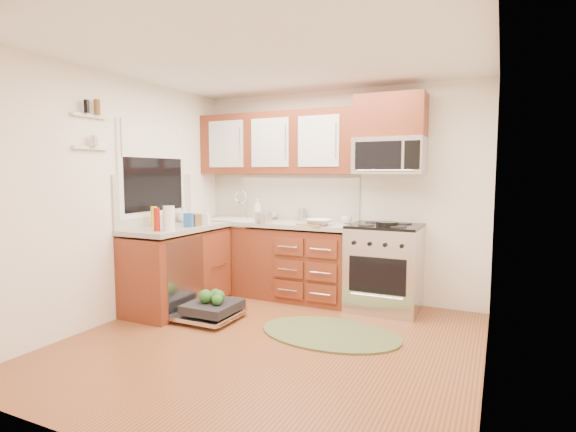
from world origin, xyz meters
The scene contains 38 objects.
floor centered at (0.00, 0.00, 0.00)m, with size 3.50×3.50×0.00m, color brown.
ceiling centered at (0.00, 0.00, 2.50)m, with size 3.50×3.50×0.00m, color white.
wall_back centered at (0.00, 1.75, 1.25)m, with size 3.50×0.04×2.50m, color white.
wall_front centered at (0.00, -1.75, 1.25)m, with size 3.50×0.04×2.50m, color white.
wall_left centered at (-1.75, 0.00, 1.25)m, with size 0.04×3.50×2.50m, color white.
wall_right centered at (1.75, 0.00, 1.25)m, with size 0.04×3.50×2.50m, color white.
base_cabinet_back centered at (-0.73, 1.45, 0.42)m, with size 2.05×0.60×0.85m, color #5F2215.
base_cabinet_left centered at (-1.45, 0.52, 0.42)m, with size 0.60×1.25×0.85m, color #5F2215.
countertop_back centered at (-0.72, 1.44, 0.90)m, with size 2.07×0.64×0.05m, color #A7A199.
countertop_left centered at (-1.44, 0.53, 0.90)m, with size 0.64×1.27×0.05m, color #A7A199.
backsplash_back centered at (-0.73, 1.74, 1.21)m, with size 2.05×0.02×0.57m, color beige.
backsplash_left centered at (-1.74, 0.52, 1.21)m, with size 0.02×1.25×0.57m, color beige.
upper_cabinets centered at (-0.73, 1.57, 1.88)m, with size 2.05×0.35×0.75m, color #5F2215, non-canonical shape.
cabinet_over_mw centered at (0.68, 1.57, 2.13)m, with size 0.76×0.35×0.47m, color #5F2215.
range centered at (0.68, 1.43, 0.47)m, with size 0.76×0.64×0.95m, color silver, non-canonical shape.
microwave centered at (0.68, 1.55, 1.70)m, with size 0.76×0.38×0.40m, color silver, non-canonical shape.
sink centered at (-1.25, 1.42, 0.80)m, with size 0.62×0.50×0.26m, color white, non-canonical shape.
dishwasher centered at (-0.86, 0.30, 0.10)m, with size 0.70×0.60×0.20m, color silver, non-canonical shape.
window centered at (-1.74, 0.50, 1.55)m, with size 0.03×1.05×1.05m, color white, non-canonical shape.
window_blind centered at (-1.71, 0.50, 1.88)m, with size 0.02×0.96×0.40m, color white.
shelf_upper centered at (-1.72, -0.35, 2.05)m, with size 0.04×0.40×0.03m, color white.
shelf_lower centered at (-1.72, -0.35, 1.75)m, with size 0.04×0.40×0.03m, color white.
rug centered at (0.41, 0.43, 0.01)m, with size 1.34×0.87×0.02m, color #5D6439, non-canonical shape.
skillet centered at (0.72, 1.33, 0.97)m, with size 0.24×0.24×0.04m, color black.
stock_pot centered at (-0.72, 1.22, 0.99)m, with size 0.21×0.21×0.13m, color silver.
cutting_board centered at (-0.11, 1.22, 0.94)m, with size 0.30×0.19×0.02m, color #AA7A4D.
canister centered at (-0.41, 1.65, 1.00)m, with size 0.09×0.09×0.15m, color silver.
paper_towel_roll centered at (-1.25, 0.17, 1.05)m, with size 0.12×0.12×0.25m, color white.
mustard_bottle centered at (-1.62, 0.36, 1.04)m, with size 0.07×0.07×0.22m, color yellow.
red_bottle centered at (-1.34, 0.09, 1.04)m, with size 0.06×0.06×0.24m, color #A3140D.
wooden_box centered at (-1.25, 0.60, 0.99)m, with size 0.14×0.10×0.14m, color brown.
blue_carton centered at (-1.25, 0.49, 1.00)m, with size 0.10×0.06×0.15m, color #2356A5.
bowl_a centered at (-0.03, 1.25, 0.96)m, with size 0.29×0.29×0.07m, color #999999.
bowl_b centered at (-0.87, 1.59, 0.96)m, with size 0.24×0.24×0.08m, color #999999.
cup centered at (0.20, 1.55, 0.97)m, with size 0.12×0.12×0.09m, color #999999.
soap_bottle_a centered at (-0.95, 1.49, 1.06)m, with size 0.10×0.10×0.27m, color #999999.
soap_bottle_b centered at (-1.25, 0.81, 1.01)m, with size 0.08×0.08×0.17m, color #999999.
soap_bottle_c centered at (-1.62, 0.87, 1.02)m, with size 0.15×0.15×0.19m, color #999999.
Camera 1 is at (1.81, -3.43, 1.52)m, focal length 28.00 mm.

